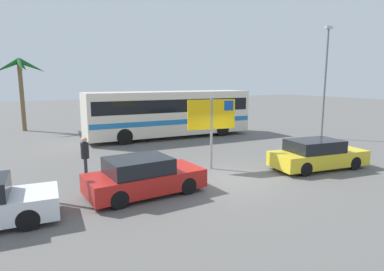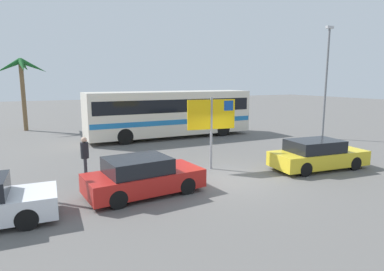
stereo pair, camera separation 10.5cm
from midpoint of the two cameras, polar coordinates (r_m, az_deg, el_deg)
name	(u,v)px [view 1 (the left image)]	position (r m, az deg, el deg)	size (l,w,h in m)	color
ground	(227,180)	(13.10, 5.96, -7.79)	(120.00, 120.00, 0.00)	#605E5B
bus_front_coach	(169,112)	(22.50, -4.11, 4.18)	(11.40, 2.69, 3.17)	silver
ferry_sign	(213,117)	(14.25, 3.43, 3.23)	(2.18, 0.38, 3.20)	gray
car_red	(143,177)	(11.43, -8.82, -7.14)	(4.15, 2.18, 1.32)	red
car_yellow	(317,155)	(15.55, 20.97, -3.18)	(4.50, 2.11, 1.32)	yellow
pedestrian_crossing_lot	(85,154)	(13.77, -18.50, -3.12)	(0.32, 0.32, 1.68)	#2D2D33
lamp_post_left_side	(325,79)	(23.61, 22.25, 9.20)	(0.56, 0.20, 7.40)	slate
palm_tree_seaside	(19,73)	(28.60, -28.19, 9.68)	(3.70, 3.83, 5.62)	brown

